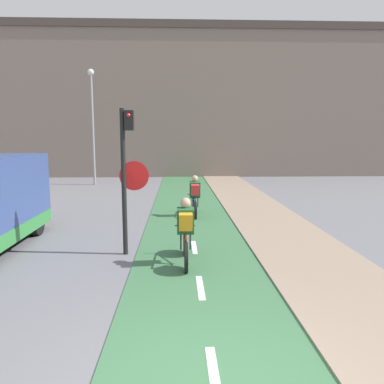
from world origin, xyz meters
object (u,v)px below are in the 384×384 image
at_px(cyclist_far, 195,196).
at_px(traffic_light_pole, 127,166).
at_px(street_lamp_far, 92,115).
at_px(cyclist_near, 186,232).

bearing_deg(cyclist_far, traffic_light_pole, -112.54).
xyz_separation_m(street_lamp_far, cyclist_far, (5.37, -8.96, -3.29)).
distance_m(traffic_light_pole, cyclist_near, 2.03).
bearing_deg(street_lamp_far, cyclist_near, -70.44).
relative_size(traffic_light_pole, cyclist_far, 1.99).
distance_m(traffic_light_pole, cyclist_far, 4.74).
relative_size(traffic_light_pole, cyclist_near, 1.91).
bearing_deg(cyclist_far, street_lamp_far, 120.93).
bearing_deg(traffic_light_pole, street_lamp_far, 105.45).
height_order(traffic_light_pole, cyclist_near, traffic_light_pole).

